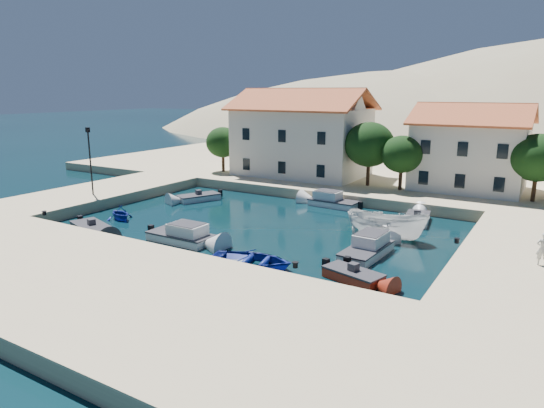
% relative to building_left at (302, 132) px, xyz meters
% --- Properties ---
extents(ground, '(400.00, 400.00, 0.00)m').
position_rel_building_left_xyz_m(ground, '(6.00, -28.00, -5.94)').
color(ground, black).
rests_on(ground, ground).
extents(quay_south, '(52.00, 12.00, 1.00)m').
position_rel_building_left_xyz_m(quay_south, '(6.00, -34.00, -5.44)').
color(quay_south, '#CEBA8C').
rests_on(quay_south, ground).
extents(quay_west, '(8.00, 20.00, 1.00)m').
position_rel_building_left_xyz_m(quay_west, '(-13.00, -18.00, -5.44)').
color(quay_west, '#CEBA8C').
rests_on(quay_west, ground).
extents(quay_north, '(80.00, 36.00, 1.00)m').
position_rel_building_left_xyz_m(quay_north, '(8.00, 10.00, -5.44)').
color(quay_north, '#CEBA8C').
rests_on(quay_north, ground).
extents(building_left, '(14.70, 9.45, 9.70)m').
position_rel_building_left_xyz_m(building_left, '(0.00, 0.00, 0.00)').
color(building_left, silver).
rests_on(building_left, quay_north).
extents(building_mid, '(10.50, 8.40, 8.30)m').
position_rel_building_left_xyz_m(building_mid, '(18.00, 1.00, -0.71)').
color(building_mid, silver).
rests_on(building_mid, quay_north).
extents(trees, '(37.30, 5.30, 6.45)m').
position_rel_building_left_xyz_m(trees, '(10.51, -2.54, -1.10)').
color(trees, '#382314').
rests_on(trees, quay_north).
extents(lamppost, '(0.35, 0.25, 6.22)m').
position_rel_building_left_xyz_m(lamppost, '(-11.50, -20.00, -1.18)').
color(lamppost, black).
rests_on(lamppost, quay_west).
extents(bollards, '(29.36, 9.56, 0.30)m').
position_rel_building_left_xyz_m(bollards, '(8.80, -24.13, -4.79)').
color(bollards, black).
rests_on(bollards, ground).
extents(motorboat_grey_sw, '(4.72, 3.22, 1.25)m').
position_rel_building_left_xyz_m(motorboat_grey_sw, '(-4.01, -26.24, -5.64)').
color(motorboat_grey_sw, '#323136').
rests_on(motorboat_grey_sw, ground).
extents(cabin_cruiser_south, '(4.91, 2.12, 1.60)m').
position_rel_building_left_xyz_m(cabin_cruiser_south, '(3.26, -24.51, -5.46)').
color(cabin_cruiser_south, silver).
rests_on(cabin_cruiser_south, ground).
extents(rowboat_south, '(5.82, 4.73, 1.06)m').
position_rel_building_left_xyz_m(rowboat_south, '(10.31, -26.04, -5.94)').
color(rowboat_south, navy).
rests_on(rowboat_south, ground).
extents(motorboat_red_se, '(3.72, 2.40, 1.25)m').
position_rel_building_left_xyz_m(motorboat_red_se, '(16.52, -24.99, -5.64)').
color(motorboat_red_se, maroon).
rests_on(motorboat_red_se, ground).
extents(cabin_cruiser_east, '(2.24, 5.00, 1.60)m').
position_rel_building_left_xyz_m(cabin_cruiser_east, '(15.68, -20.62, -5.46)').
color(cabin_cruiser_east, silver).
rests_on(cabin_cruiser_east, ground).
extents(boat_east, '(6.03, 2.58, 2.28)m').
position_rel_building_left_xyz_m(boat_east, '(15.55, -16.24, -5.94)').
color(boat_east, silver).
rests_on(boat_east, ground).
extents(motorboat_white_ne, '(2.41, 4.11, 1.25)m').
position_rel_building_left_xyz_m(motorboat_white_ne, '(16.28, -10.63, -5.64)').
color(motorboat_white_ne, silver).
rests_on(motorboat_white_ne, ground).
extents(rowboat_west, '(3.25, 3.01, 1.40)m').
position_rel_building_left_xyz_m(rowboat_west, '(-5.17, -22.43, -5.94)').
color(rowboat_west, navy).
rests_on(rowboat_west, ground).
extents(motorboat_white_west, '(3.33, 4.44, 1.25)m').
position_rel_building_left_xyz_m(motorboat_white_west, '(-4.17, -13.52, -5.64)').
color(motorboat_white_west, silver).
rests_on(motorboat_white_west, ground).
extents(cabin_cruiser_north, '(4.71, 2.23, 1.60)m').
position_rel_building_left_xyz_m(cabin_cruiser_north, '(8.15, -9.00, -5.46)').
color(cabin_cruiser_north, silver).
rests_on(cabin_cruiser_north, ground).
extents(pedestrian, '(0.75, 0.55, 1.90)m').
position_rel_building_left_xyz_m(pedestrian, '(25.52, -19.75, -3.98)').
color(pedestrian, beige).
rests_on(pedestrian, quay_east).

